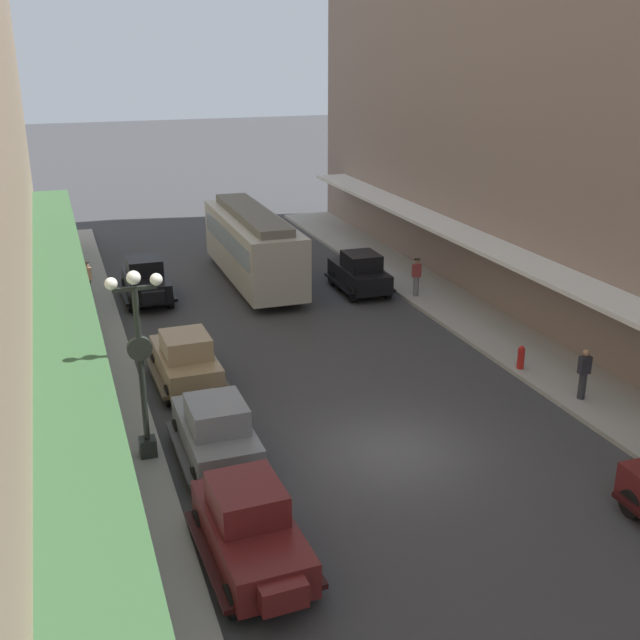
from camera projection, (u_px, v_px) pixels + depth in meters
ground_plane at (392, 451)px, 21.19m from camera, size 200.00×200.00×0.00m
sidewalk_left at (113, 499)px, 18.82m from camera, size 3.00×60.00×0.15m
sidewalk_right at (616, 408)px, 23.51m from camera, size 3.00×60.00×0.15m
parked_car_0 at (250, 526)px, 16.29m from camera, size 2.26×4.30×1.84m
parked_car_1 at (359, 271)px, 34.48m from camera, size 2.22×4.29×1.84m
parked_car_2 at (146, 279)px, 33.34m from camera, size 2.14×4.26×1.84m
parked_car_4 at (185, 358)px, 24.99m from camera, size 2.21×4.29×1.84m
parked_car_5 at (216, 429)px, 20.38m from camera, size 2.16×4.27×1.84m
streetcar at (253, 243)px, 35.39m from camera, size 2.57×9.61×3.46m
lamp_post_with_clock at (140, 358)px, 19.72m from camera, size 1.42×0.44×5.16m
fire_hydrant at (521, 357)px, 26.07m from camera, size 0.24×0.24×0.82m
pedestrian_0 at (88, 280)px, 33.03m from camera, size 0.36×0.28×1.67m
pedestrian_1 at (62, 293)px, 31.25m from camera, size 0.36×0.28×1.67m
pedestrian_2 at (65, 304)px, 30.02m from camera, size 0.36×0.24×1.64m
pedestrian_3 at (416, 276)px, 33.49m from camera, size 0.36×0.28×1.67m
pedestrian_4 at (584, 374)px, 23.70m from camera, size 0.36×0.24×1.64m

